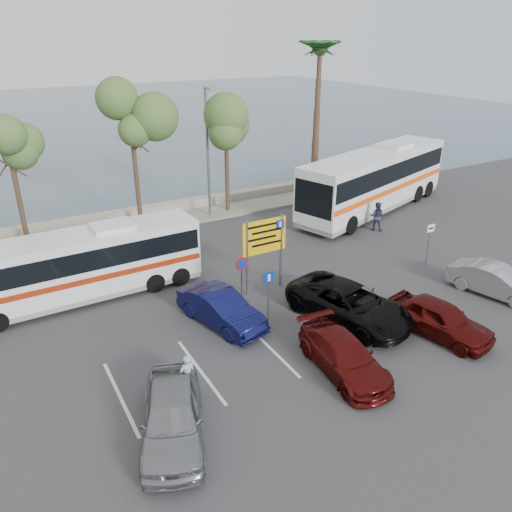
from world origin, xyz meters
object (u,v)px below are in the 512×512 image
direction_sign (264,242)px  pedestrian_near (188,376)px  coach_bus_left (81,268)px  car_blue (221,309)px  coach_bus_right (375,182)px  car_maroon (344,356)px  car_silver_b (496,281)px  suv_black (349,304)px  car_red (440,319)px  pedestrian_far (377,216)px  street_lamp_right (208,147)px  car_silver_a (172,416)px

direction_sign → pedestrian_near: (-5.96, -5.19, -1.64)m
coach_bus_left → car_blue: 6.74m
coach_bus_right → car_maroon: size_ratio=3.14×
car_silver_b → suv_black: bearing=152.6°
car_red → car_maroon: bearing=168.2°
coach_bus_left → direction_sign: bearing=-23.8°
car_silver_b → pedestrian_far: (0.83, 8.95, 0.20)m
street_lamp_right → car_red: (2.15, -17.02, -3.88)m
coach_bus_left → pedestrian_near: coach_bus_left is taller
car_silver_a → car_maroon: size_ratio=1.02×
car_red → coach_bus_right: bearing=46.5°
direction_sign → street_lamp_right: bearing=79.1°
car_maroon → car_blue: bearing=121.2°
street_lamp_right → pedestrian_near: bearing=-117.2°
car_silver_a → suv_black: size_ratio=0.81×
street_lamp_right → car_blue: 13.61m
coach_bus_left → car_maroon: coach_bus_left is taller
street_lamp_right → car_blue: (-5.05, -12.02, -3.89)m
coach_bus_right → suv_black: size_ratio=2.50×
car_silver_b → car_red: bearing=177.2°
street_lamp_right → car_silver_b: street_lamp_right is taller
coach_bus_left → pedestrian_far: size_ratio=5.95×
coach_bus_left → car_maroon: size_ratio=2.43×
coach_bus_left → car_red: 15.38m
street_lamp_right → direction_sign: (-2.00, -10.32, -2.17)m
street_lamp_right → car_maroon: street_lamp_right is taller
coach_bus_right → car_silver_b: size_ratio=3.27×
pedestrian_near → pedestrian_far: 17.92m
coach_bus_left → pedestrian_far: 17.34m
coach_bus_right → car_silver_a: coach_bus_right is taller
coach_bus_left → suv_black: bearing=-38.5°
coach_bus_right → street_lamp_right: bearing=158.1°
car_blue → pedestrian_far: 13.81m
street_lamp_right → pedestrian_far: street_lamp_right is taller
car_silver_a → car_silver_b: bearing=24.9°
suv_black → coach_bus_right: bearing=31.4°
car_red → pedestrian_near: 10.22m
car_red → suv_black: bearing=120.4°
car_silver_a → car_blue: car_silver_a is taller
car_maroon → suv_black: suv_black is taller
coach_bus_left → car_blue: size_ratio=2.48×
pedestrian_near → car_silver_b: bearing=172.0°
car_maroon → car_red: size_ratio=1.04×
car_silver_a → car_red: (11.22, 0.00, -0.04)m
car_maroon → suv_black: (2.40, 2.65, 0.13)m
car_silver_b → pedestrian_far: pedestrian_far is taller
direction_sign → coach_bus_right: (12.15, 6.24, -0.47)m
pedestrian_near → street_lamp_right: bearing=-123.4°
street_lamp_right → car_red: bearing=-82.8°
car_blue → pedestrian_near: size_ratio=2.73×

